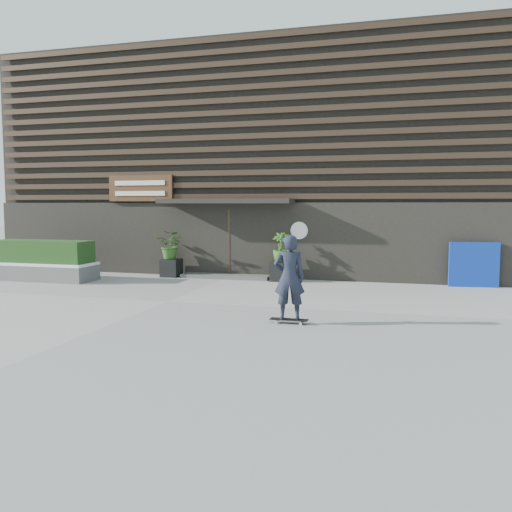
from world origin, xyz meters
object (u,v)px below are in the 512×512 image
(planter_pot_right, at_px, (281,272))
(blue_tarp, at_px, (474,265))
(raised_bed, at_px, (43,272))
(planter_pot_left, at_px, (171,268))
(skateboarder, at_px, (289,278))

(planter_pot_right, distance_m, blue_tarp, 5.81)
(raised_bed, bearing_deg, planter_pot_left, 26.37)
(planter_pot_right, bearing_deg, planter_pot_left, 180.00)
(raised_bed, height_order, blue_tarp, blue_tarp)
(blue_tarp, bearing_deg, planter_pot_right, 176.27)
(planter_pot_left, xyz_separation_m, raised_bed, (-3.70, -1.84, -0.05))
(planter_pot_right, bearing_deg, raised_bed, -166.25)
(blue_tarp, bearing_deg, planter_pot_left, 175.09)
(planter_pot_right, relative_size, blue_tarp, 0.42)
(raised_bed, bearing_deg, planter_pot_right, 13.75)
(planter_pot_right, bearing_deg, blue_tarp, 2.97)
(planter_pot_left, bearing_deg, skateboarder, -48.29)
(planter_pot_right, relative_size, skateboarder, 0.33)
(planter_pot_left, relative_size, raised_bed, 0.17)
(planter_pot_right, bearing_deg, skateboarder, -75.26)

